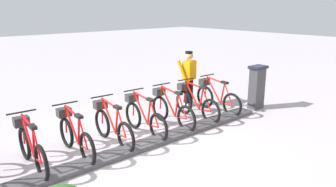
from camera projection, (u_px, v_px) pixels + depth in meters
The scene contains 11 objects.
ground_plane at pixel (136, 150), 6.88m from camera, with size 60.00×60.00×0.00m, color #B4ACB5.
dock_rail_base at pixel (136, 148), 6.86m from camera, with size 0.44×7.72×0.10m, color #47474C.
payment_kiosk at pixel (257, 86), 9.51m from camera, with size 0.36×0.52×1.28m.
bike_docked_0 at pixel (216, 97), 9.28m from camera, with size 1.72×0.54×1.02m.
bike_docked_1 at pixel (195, 103), 8.73m from camera, with size 1.72×0.54×1.02m.
bike_docked_2 at pixel (171, 109), 8.19m from camera, with size 1.72×0.54×1.02m.
bike_docked_3 at pixel (143, 117), 7.64m from camera, with size 1.72×0.54×1.02m.
bike_docked_4 at pixel (112, 125), 7.10m from camera, with size 1.72×0.54×1.02m.
bike_docked_5 at pixel (75, 135), 6.55m from camera, with size 1.72×0.54×1.02m.
bike_docked_6 at pixel (31, 147), 6.00m from camera, with size 1.72×0.54×1.02m.
worker_near_rack at pixel (189, 76), 9.71m from camera, with size 0.52×0.69×1.66m.
Camera 1 is at (-5.23, 3.62, 2.95)m, focal length 34.70 mm.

